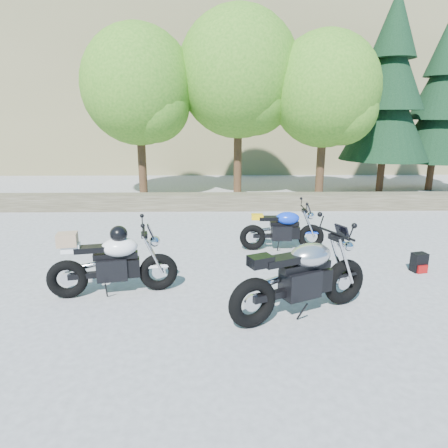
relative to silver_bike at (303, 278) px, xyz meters
The scene contains 12 objects.
ground 1.92m from the silver_bike, 134.35° to the left, with size 90.00×90.00×0.00m, color slate.
stone_wall 6.94m from the silver_bike, 100.67° to the left, with size 22.00×0.55×0.50m, color #45402E.
hillside 30.17m from the silver_bike, 86.65° to the left, with size 80.00×30.00×15.00m, color olive.
tree_decid_left 9.71m from the silver_bike, 113.52° to the left, with size 3.67×3.67×5.62m.
tree_decid_mid 9.51m from the silver_bike, 92.45° to the left, with size 4.08×4.08×6.24m.
tree_decid_right 9.08m from the silver_bike, 73.64° to the left, with size 3.54×3.54×5.41m.
conifer_near 11.15m from the silver_bike, 62.67° to the left, with size 3.17×3.17×7.06m.
conifer_far 12.66m from the silver_bike, 54.87° to the left, with size 2.82×2.82×6.27m.
silver_bike is the anchor object (origin of this frame).
white_bike 3.00m from the silver_bike, 165.52° to the left, with size 2.05×0.71×1.14m.
blue_bike 2.94m from the silver_bike, 86.25° to the left, with size 1.83×0.58×0.92m.
backpack 3.04m from the silver_bike, 32.58° to the left, with size 0.30×0.27×0.36m.
Camera 1 is at (0.07, -6.60, 2.80)m, focal length 32.00 mm.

